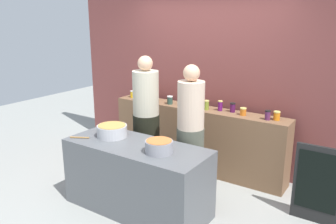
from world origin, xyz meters
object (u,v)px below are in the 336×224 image
object	(u,v)px
preserve_jar_9	(233,107)
preserve_jar_10	(243,111)
preserve_jar_3	(150,97)
cooking_pot_center	(159,147)
preserve_jar_5	(170,100)
wooden_spoon	(80,137)
preserve_jar_11	(268,115)
preserve_jar_8	(220,106)
preserve_jar_2	(141,95)
preserve_jar_6	(200,103)
preserve_jar_12	(277,116)
chalkboard_sign	(317,185)
cook_in_cap	(190,140)
cook_with_tongs	(146,126)
preserve_jar_7	(206,105)
preserve_jar_4	(152,97)
preserve_jar_0	(132,94)
preserve_jar_1	(139,94)
cooking_pot_left	(112,131)

from	to	relation	value
preserve_jar_9	preserve_jar_10	xyz separation A→B (m)	(0.18, -0.07, -0.01)
preserve_jar_3	cooking_pot_center	bearing A→B (deg)	-50.64
preserve_jar_5	wooden_spoon	distance (m)	1.59
preserve_jar_11	cooking_pot_center	xyz separation A→B (m)	(-0.70, -1.41, -0.13)
preserve_jar_5	preserve_jar_8	bearing A→B (deg)	5.43
preserve_jar_2	wooden_spoon	bearing A→B (deg)	-79.77
preserve_jar_6	preserve_jar_11	bearing A→B (deg)	-1.75
preserve_jar_2	preserve_jar_12	world-z (taller)	preserve_jar_2
preserve_jar_3	preserve_jar_11	xyz separation A→B (m)	(1.90, -0.06, 0.01)
preserve_jar_3	chalkboard_sign	xyz separation A→B (m)	(2.65, -0.53, -0.54)
preserve_jar_8	cook_in_cap	bearing A→B (deg)	-88.91
preserve_jar_9	cooking_pot_center	bearing A→B (deg)	-96.89
preserve_jar_6	chalkboard_sign	distance (m)	1.89
preserve_jar_3	cooking_pot_center	distance (m)	1.90
cook_with_tongs	preserve_jar_7	bearing A→B (deg)	51.80
preserve_jar_4	preserve_jar_8	bearing A→B (deg)	4.30
wooden_spoon	preserve_jar_8	bearing A→B (deg)	57.11
preserve_jar_8	preserve_jar_10	bearing A→B (deg)	-6.37
preserve_jar_0	preserve_jar_2	xyz separation A→B (m)	(0.21, -0.05, 0.02)
preserve_jar_9	cook_with_tongs	size ratio (longest dim) A/B	0.08
preserve_jar_7	preserve_jar_11	bearing A→B (deg)	-0.54
preserve_jar_3	preserve_jar_11	bearing A→B (deg)	-1.78
preserve_jar_5	preserve_jar_11	world-z (taller)	preserve_jar_11
preserve_jar_2	preserve_jar_3	world-z (taller)	preserve_jar_2
preserve_jar_3	preserve_jar_10	size ratio (longest dim) A/B	0.97
preserve_jar_3	preserve_jar_9	world-z (taller)	preserve_jar_9
preserve_jar_8	preserve_jar_1	bearing A→B (deg)	-179.64
preserve_jar_8	cooking_pot_left	world-z (taller)	preserve_jar_8
preserve_jar_3	chalkboard_sign	size ratio (longest dim) A/B	0.11
preserve_jar_11	cooking_pot_left	xyz separation A→B (m)	(-1.47, -1.30, -0.12)
preserve_jar_3	preserve_jar_8	world-z (taller)	preserve_jar_8
preserve_jar_6	cooking_pot_center	xyz separation A→B (m)	(0.29, -1.44, -0.14)
preserve_jar_11	wooden_spoon	xyz separation A→B (m)	(-1.75, -1.56, -0.18)
preserve_jar_6	preserve_jar_9	distance (m)	0.47
preserve_jar_1	preserve_jar_6	distance (m)	1.15
preserve_jar_5	preserve_jar_10	xyz separation A→B (m)	(1.15, 0.04, -0.01)
preserve_jar_6	chalkboard_sign	size ratio (longest dim) A/B	0.16
cook_in_cap	chalkboard_sign	bearing A→B (deg)	12.14
preserve_jar_8	preserve_jar_9	world-z (taller)	preserve_jar_8
preserve_jar_6	cooking_pot_left	xyz separation A→B (m)	(-0.48, -1.33, -0.13)
preserve_jar_7	wooden_spoon	distance (m)	1.81
cooking_pot_center	chalkboard_sign	world-z (taller)	cooking_pot_center
preserve_jar_8	preserve_jar_9	size ratio (longest dim) A/B	1.09
preserve_jar_2	chalkboard_sign	distance (m)	2.87
preserve_jar_2	preserve_jar_11	bearing A→B (deg)	0.71
cook_with_tongs	preserve_jar_2	bearing A→B (deg)	132.67
preserve_jar_7	preserve_jar_9	distance (m)	0.37
preserve_jar_1	preserve_jar_5	xyz separation A→B (m)	(0.65, -0.07, -0.00)
preserve_jar_2	preserve_jar_5	world-z (taller)	preserve_jar_2
preserve_jar_1	preserve_jar_4	world-z (taller)	preserve_jar_4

